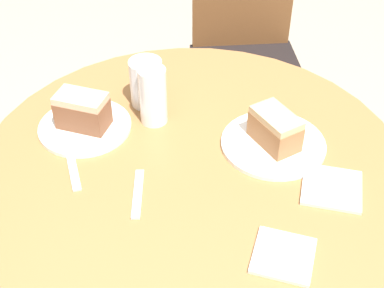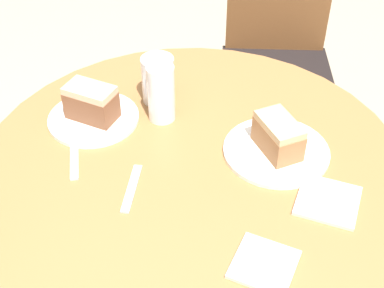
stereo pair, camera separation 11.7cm
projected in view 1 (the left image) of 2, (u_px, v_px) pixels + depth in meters
name	position (u px, v px, depth m)	size (l,w,h in m)	color
table	(192.00, 215.00, 1.32)	(0.96, 0.96, 0.74)	#9E6B3D
chair	(246.00, 55.00, 2.04)	(0.49, 0.54, 0.92)	brown
plate_near	(85.00, 127.00, 1.27)	(0.22, 0.22, 0.01)	white
plate_far	(273.00, 144.00, 1.22)	(0.24, 0.24, 0.01)	white
cake_slice_near	(82.00, 111.00, 1.24)	(0.13, 0.09, 0.09)	brown
cake_slice_far	(275.00, 129.00, 1.20)	(0.13, 0.14, 0.08)	#9E6B42
glass_lemonade	(153.00, 99.00, 1.26)	(0.07, 0.07, 0.14)	silver
glass_water	(146.00, 85.00, 1.32)	(0.08, 0.08, 0.12)	silver
napkin_stack	(332.00, 188.00, 1.12)	(0.14, 0.14, 0.01)	silver
fork	(72.00, 165.00, 1.17)	(0.08, 0.15, 0.00)	silver
spoon	(138.00, 194.00, 1.11)	(0.03, 0.14, 0.00)	silver
napkin_side	(283.00, 256.00, 0.98)	(0.13, 0.13, 0.01)	silver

